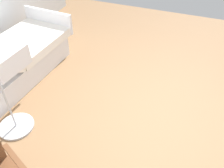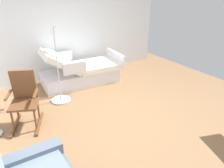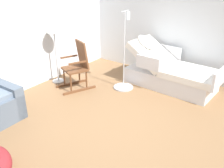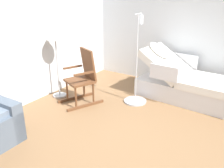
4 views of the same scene
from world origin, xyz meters
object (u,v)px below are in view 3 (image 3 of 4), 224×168
(hospital_bed, at_px, (171,74))
(floor_lamp, at_px, (54,30))
(iv_pole, at_px, (124,77))
(rocking_chair, at_px, (78,66))

(hospital_bed, height_order, floor_lamp, floor_lamp)
(floor_lamp, distance_m, iv_pole, 1.85)
(hospital_bed, bearing_deg, iv_pole, 129.63)
(rocking_chair, relative_size, iv_pole, 0.62)
(rocking_chair, bearing_deg, iv_pole, -56.74)
(hospital_bed, xyz_separation_m, iv_pole, (-0.67, 0.81, -0.06))
(rocking_chair, bearing_deg, hospital_bed, -53.48)
(rocking_chair, height_order, floor_lamp, floor_lamp)
(hospital_bed, bearing_deg, floor_lamp, 119.60)
(hospital_bed, distance_m, rocking_chair, 2.07)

